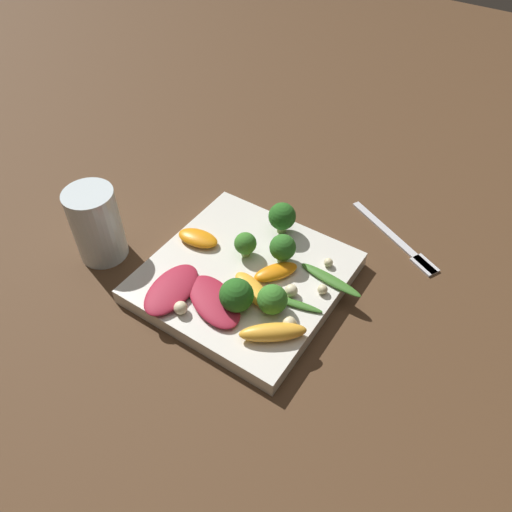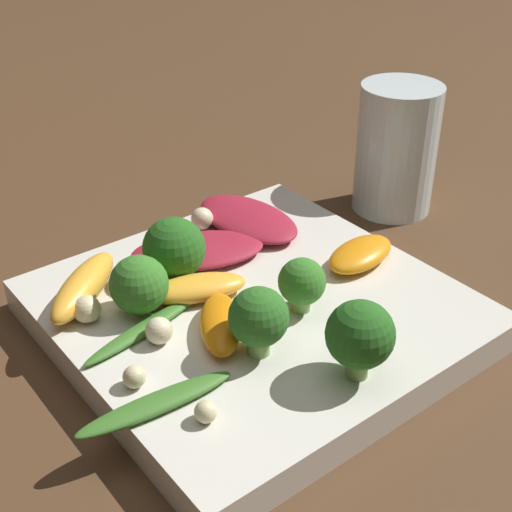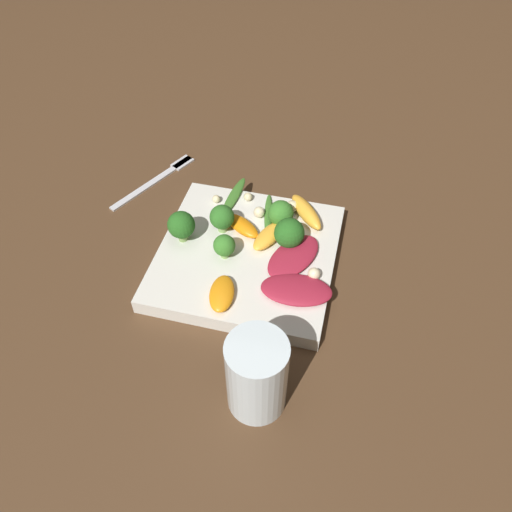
{
  "view_description": "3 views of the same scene",
  "coord_description": "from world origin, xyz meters",
  "views": [
    {
      "loc": [
        -0.36,
        -0.26,
        0.51
      ],
      "look_at": [
        0.02,
        -0.01,
        0.04
      ],
      "focal_mm": 35.0,
      "sensor_mm": 36.0,
      "label": 1
    },
    {
      "loc": [
        0.3,
        -0.23,
        0.29
      ],
      "look_at": [
        -0.02,
        0.01,
        0.04
      ],
      "focal_mm": 50.0,
      "sensor_mm": 36.0,
      "label": 2
    },
    {
      "loc": [
        -0.12,
        0.45,
        0.54
      ],
      "look_at": [
        -0.02,
        0.02,
        0.04
      ],
      "focal_mm": 35.0,
      "sensor_mm": 36.0,
      "label": 3
    }
  ],
  "objects": [
    {
      "name": "ground_plane",
      "position": [
        0.0,
        0.0,
        0.0
      ],
      "size": [
        2.4,
        2.4,
        0.0
      ],
      "primitive_type": "plane",
      "color": "#4C331E"
    },
    {
      "name": "macadamia_nut_4",
      "position": [
        0.07,
        -0.09,
        0.03
      ],
      "size": [
        0.01,
        0.01,
        0.01
      ],
      "color": "beige",
      "rests_on": "plate"
    },
    {
      "name": "broccoli_floret_2",
      "position": [
        -0.05,
        -0.03,
        0.05
      ],
      "size": [
        0.04,
        0.04,
        0.04
      ],
      "color": "#84AD5B",
      "rests_on": "plate"
    },
    {
      "name": "plate",
      "position": [
        0.0,
        0.0,
        0.01
      ],
      "size": [
        0.24,
        0.24,
        0.02
      ],
      "color": "silver",
      "rests_on": "ground_plane"
    },
    {
      "name": "fork",
      "position": [
        0.19,
        -0.15,
        0.0
      ],
      "size": [
        0.09,
        0.16,
        0.01
      ],
      "color": "silver",
      "rests_on": "ground_plane"
    },
    {
      "name": "macadamia_nut_1",
      "position": [
        0.0,
        -0.07,
        0.03
      ],
      "size": [
        0.02,
        0.02,
        0.02
      ],
      "color": "beige",
      "rests_on": "plate"
    },
    {
      "name": "drinking_glass",
      "position": [
        -0.06,
        0.2,
        0.05
      ],
      "size": [
        0.07,
        0.07,
        0.11
      ],
      "color": "silver",
      "rests_on": "ground_plane"
    },
    {
      "name": "broccoli_floret_0",
      "position": [
        -0.03,
        -0.06,
        0.04
      ],
      "size": [
        0.04,
        0.04,
        0.04
      ],
      "color": "#84AD5B",
      "rests_on": "plate"
    },
    {
      "name": "orange_segment_0",
      "position": [
        0.02,
        -0.04,
        0.03
      ],
      "size": [
        0.06,
        0.05,
        0.02
      ],
      "color": "orange",
      "rests_on": "plate"
    },
    {
      "name": "arugula_sprig_1",
      "position": [
        0.05,
        -0.1,
        0.03
      ],
      "size": [
        0.02,
        0.09,
        0.01
      ],
      "color": "#3D7528",
      "rests_on": "plate"
    },
    {
      "name": "macadamia_nut_2",
      "position": [
        -0.1,
        0.03,
        0.03
      ],
      "size": [
        0.02,
        0.02,
        0.02
      ],
      "color": "beige",
      "rests_on": "plate"
    },
    {
      "name": "broccoli_floret_1",
      "position": [
        0.09,
        -0.0,
        0.05
      ],
      "size": [
        0.04,
        0.04,
        0.05
      ],
      "color": "#7A9E51",
      "rests_on": "plate"
    },
    {
      "name": "radicchio_leaf_1",
      "position": [
        -0.08,
        0.06,
        0.03
      ],
      "size": [
        0.1,
        0.06,
        0.01
      ],
      "color": "maroon",
      "rests_on": "plate"
    },
    {
      "name": "broccoli_floret_4",
      "position": [
        0.04,
        -0.03,
        0.05
      ],
      "size": [
        0.04,
        0.04,
        0.04
      ],
      "color": "#84AD5B",
      "rests_on": "plate"
    },
    {
      "name": "orange_segment_3",
      "position": [
        -0.02,
        -0.03,
        0.03
      ],
      "size": [
        0.05,
        0.07,
        0.01
      ],
      "color": "#FCAD33",
      "rests_on": "plate"
    },
    {
      "name": "broccoli_floret_3",
      "position": [
        0.03,
        0.02,
        0.04
      ],
      "size": [
        0.03,
        0.03,
        0.04
      ],
      "color": "#84AD5B",
      "rests_on": "plate"
    },
    {
      "name": "radicchio_leaf_0",
      "position": [
        -0.07,
        0.0,
        0.03
      ],
      "size": [
        0.09,
        0.11,
        0.01
      ],
      "color": "maroon",
      "rests_on": "plate"
    },
    {
      "name": "orange_segment_2",
      "position": [
        -0.07,
        -0.09,
        0.03
      ],
      "size": [
        0.07,
        0.08,
        0.02
      ],
      "color": "#FCAD33",
      "rests_on": "plate"
    },
    {
      "name": "orange_segment_1",
      "position": [
        0.01,
        0.09,
        0.03
      ],
      "size": [
        0.04,
        0.06,
        0.01
      ],
      "color": "orange",
      "rests_on": "plate"
    },
    {
      "name": "arugula_sprig_0",
      "position": [
        -0.01,
        -0.07,
        0.03
      ],
      "size": [
        0.03,
        0.09,
        0.01
      ],
      "color": "#3D7528",
      "rests_on": "plate"
    },
    {
      "name": "macadamia_nut_3",
      "position": [
        0.02,
        -0.1,
        0.03
      ],
      "size": [
        0.01,
        0.01,
        0.01
      ],
      "color": "beige",
      "rests_on": "plate"
    },
    {
      "name": "macadamia_nut_0",
      "position": [
        -0.05,
        -0.1,
        0.03
      ],
      "size": [
        0.02,
        0.02,
        0.02
      ],
      "color": "beige",
      "rests_on": "plate"
    }
  ]
}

